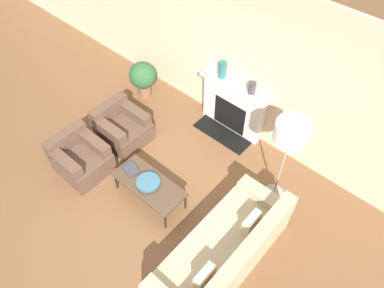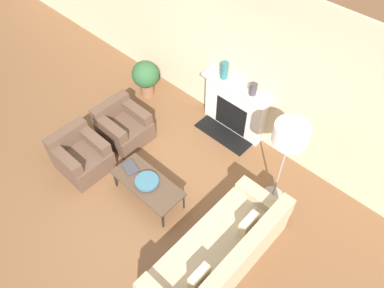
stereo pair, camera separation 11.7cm
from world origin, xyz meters
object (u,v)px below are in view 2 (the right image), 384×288
Objects in this scene: fireplace at (234,108)px; mantel_vase_left at (224,70)px; mantel_vase_center_left at (253,89)px; bowl at (147,181)px; book at (130,167)px; couch at (219,254)px; armchair_far at (123,126)px; coffee_table at (148,184)px; potted_plant at (146,76)px; armchair_near at (81,155)px; floor_lamp at (290,138)px.

mantel_vase_left is (-0.31, 0.02, 0.69)m from fireplace.
bowl is at bearing -98.81° from mantel_vase_center_left.
mantel_vase_center_left reaches higher than book.
couch is 10.31× the size of mantel_vase_center_left.
mantel_vase_left reaches higher than book.
book is at bearing -122.98° from armchair_far.
mantel_vase_center_left is at bearing 2.78° from fireplace.
coffee_table is at bearing 53.46° from bowl.
mantel_vase_center_left is (0.33, 2.15, 0.70)m from bowl.
armchair_far is 1.06× the size of potted_plant.
armchair_near is 1.36m from coffee_table.
fireplace is 1.64× the size of armchair_near.
armchair_far is 2.42m from mantel_vase_center_left.
bowl is at bearing -42.14° from potted_plant.
armchair_far is at bearing -136.49° from mantel_vase_center_left.
book is 1.04× the size of mantel_vase_left.
armchair_near reaches higher than book.
potted_plant is (-1.88, 1.70, 0.02)m from bowl.
mantel_vase_center_left is at bearing 81.19° from bowl.
couch is 1.87m from floor_lamp.
floor_lamp is at bearing 43.27° from coffee_table.
couch is (1.55, -2.24, -0.20)m from fireplace.
book reaches higher than coffee_table.
mantel_vase_left is at bearing -140.55° from couch.
coffee_table is 3.59× the size of book.
bowl is 0.49× the size of potted_plant.
fireplace is 0.75m from mantel_vase_left.
floor_lamp reaches higher than couch.
couch reaches higher than armchair_far.
floor_lamp is at bearing 52.21° from book.
mantel_vase_left is 0.62m from mantel_vase_center_left.
bowl is (-0.02, -2.14, -0.06)m from fireplace.
armchair_far is (-1.33, -1.54, -0.22)m from fireplace.
floor_lamp reaches higher than book.
armchair_far is 2.07m from mantel_vase_left.
potted_plant is at bearing -168.35° from mantel_vase_center_left.
armchair_far is 2.19× the size of bowl.
floor_lamp is at bearing -5.22° from potted_plant.
mantel_vase_left reaches higher than fireplace.
armchair_near is at bearing -180.00° from armchair_far.
mantel_vase_center_left reaches higher than fireplace.
couch is at bearing 12.87° from book.
fireplace is 2.14m from coffee_table.
floor_lamp is 3.51m from potted_plant.
fireplace is at bearing -177.22° from mantel_vase_center_left.
floor_lamp is at bearing -176.67° from couch.
book is 1.52× the size of mantel_vase_center_left.
mantel_vase_left reaches higher than armchair_far.
coffee_table is (-1.56, 0.10, 0.07)m from couch.
armchair_near is at bearing -112.26° from mantel_vase_left.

